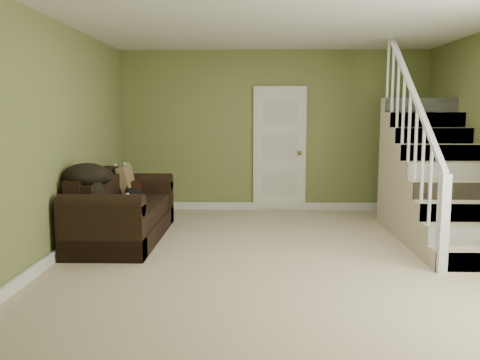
{
  "coord_description": "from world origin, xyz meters",
  "views": [
    {
      "loc": [
        -0.35,
        -5.59,
        1.58
      ],
      "look_at": [
        -0.49,
        0.19,
        0.83
      ],
      "focal_mm": 38.0,
      "sensor_mm": 36.0,
      "label": 1
    }
  ],
  "objects_px": {
    "sofa": "(120,214)",
    "cat": "(134,195)",
    "banana": "(124,206)",
    "side_table": "(124,201)"
  },
  "relations": [
    {
      "from": "sofa",
      "to": "side_table",
      "type": "height_order",
      "value": "side_table"
    },
    {
      "from": "side_table",
      "to": "cat",
      "type": "relative_size",
      "value": 1.89
    },
    {
      "from": "cat",
      "to": "sofa",
      "type": "bearing_deg",
      "value": -133.5
    },
    {
      "from": "sofa",
      "to": "cat",
      "type": "xyz_separation_m",
      "value": [
        0.16,
        0.11,
        0.22
      ]
    },
    {
      "from": "sofa",
      "to": "side_table",
      "type": "distance_m",
      "value": 0.89
    },
    {
      "from": "sofa",
      "to": "cat",
      "type": "bearing_deg",
      "value": 35.85
    },
    {
      "from": "banana",
      "to": "cat",
      "type": "bearing_deg",
      "value": 61.41
    },
    {
      "from": "sofa",
      "to": "side_table",
      "type": "xyz_separation_m",
      "value": [
        -0.17,
        0.87,
        0.01
      ]
    },
    {
      "from": "side_table",
      "to": "cat",
      "type": "height_order",
      "value": "side_table"
    },
    {
      "from": "side_table",
      "to": "banana",
      "type": "height_order",
      "value": "side_table"
    }
  ]
}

